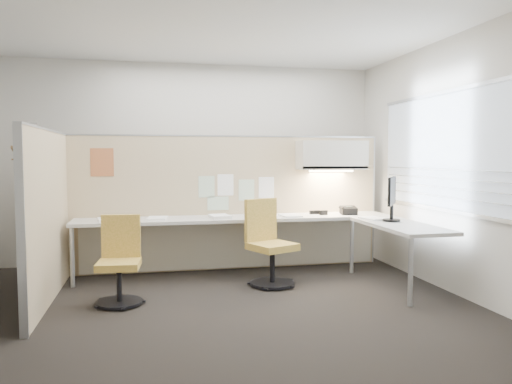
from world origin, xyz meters
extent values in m
cube|color=black|center=(0.00, 0.00, -0.01)|extent=(5.50, 4.50, 0.01)
cube|color=white|center=(0.00, 0.00, 2.80)|extent=(5.50, 4.50, 0.01)
cube|color=beige|center=(0.00, 2.25, 1.40)|extent=(5.50, 0.02, 2.80)
cube|color=beige|center=(0.00, -2.25, 1.40)|extent=(5.50, 0.02, 2.80)
cube|color=beige|center=(2.75, 0.00, 1.40)|extent=(0.02, 4.50, 2.80)
cube|color=#9FABB9|center=(2.73, 0.00, 1.55)|extent=(0.01, 2.80, 1.30)
cube|color=tan|center=(0.55, 1.60, 0.88)|extent=(4.10, 0.06, 1.75)
cube|color=tan|center=(-1.50, 0.50, 0.88)|extent=(0.06, 2.20, 1.75)
cube|color=beige|center=(0.60, 1.27, 0.71)|extent=(4.00, 0.60, 0.04)
cube|color=beige|center=(2.30, 0.23, 0.71)|extent=(0.60, 1.47, 0.04)
cube|color=beige|center=(0.60, 1.54, 0.34)|extent=(3.90, 0.02, 0.64)
cylinder|color=#A5A8AA|center=(-1.35, 1.02, 0.34)|extent=(0.05, 0.05, 0.69)
cylinder|color=#A5A8AA|center=(2.05, -0.45, 0.34)|extent=(0.05, 0.05, 0.69)
cylinder|color=#A5A8AA|center=(2.05, 1.02, 0.34)|extent=(0.05, 0.05, 0.69)
cube|color=beige|center=(1.90, 1.39, 1.51)|extent=(0.90, 0.36, 0.38)
cube|color=#FFEABF|center=(1.90, 1.39, 1.30)|extent=(0.60, 0.06, 0.02)
cube|color=#8CBF8C|center=(0.25, 1.57, 1.10)|extent=(0.21, 0.00, 0.28)
cube|color=white|center=(0.50, 1.57, 1.12)|extent=(0.21, 0.00, 0.28)
cube|color=#8CBF8C|center=(0.78, 1.57, 1.05)|extent=(0.21, 0.00, 0.28)
cube|color=white|center=(1.05, 1.57, 1.08)|extent=(0.21, 0.00, 0.28)
cube|color=#8CBF8C|center=(0.40, 1.57, 0.88)|extent=(0.28, 0.00, 0.18)
cube|color=white|center=(0.90, 1.57, 0.86)|extent=(0.21, 0.00, 0.14)
cube|color=orange|center=(-1.05, 1.57, 1.42)|extent=(0.28, 0.00, 0.35)
cylinder|color=black|center=(-0.79, 0.20, 0.03)|extent=(0.46, 0.46, 0.03)
cylinder|color=black|center=(-0.79, 0.20, 0.21)|extent=(0.05, 0.05, 0.36)
cube|color=#F4BA5A|center=(-0.79, 0.20, 0.41)|extent=(0.44, 0.44, 0.07)
cube|color=#F4BA5A|center=(-0.77, 0.40, 0.67)|extent=(0.40, 0.09, 0.45)
cylinder|color=black|center=(0.90, 0.61, 0.03)|extent=(0.52, 0.52, 0.03)
cylinder|color=black|center=(0.90, 0.61, 0.23)|extent=(0.06, 0.06, 0.40)
cube|color=#F4BA5A|center=(0.90, 0.61, 0.46)|extent=(0.61, 0.61, 0.08)
cube|color=#F4BA5A|center=(0.80, 0.81, 0.75)|extent=(0.42, 0.24, 0.50)
cylinder|color=black|center=(2.30, 0.45, 0.75)|extent=(0.21, 0.21, 0.02)
cylinder|color=black|center=(2.30, 0.45, 0.83)|extent=(0.04, 0.04, 0.18)
cube|color=black|center=(2.30, 0.45, 1.09)|extent=(0.30, 0.42, 0.33)
cube|color=black|center=(2.30, 0.45, 1.09)|extent=(0.26, 0.37, 0.29)
cube|color=black|center=(2.09, 1.23, 0.78)|extent=(0.22, 0.22, 0.12)
cylinder|color=black|center=(2.00, 1.25, 0.81)|extent=(0.06, 0.17, 0.04)
cube|color=black|center=(1.66, 1.36, 0.76)|extent=(0.14, 0.06, 0.05)
cube|color=black|center=(1.75, 1.26, 0.76)|extent=(0.11, 0.07, 0.06)
cube|color=silver|center=(-1.50, -0.22, 1.77)|extent=(0.14, 0.02, 0.02)
cylinder|color=silver|center=(-1.57, -0.22, 1.69)|extent=(0.02, 0.02, 0.14)
cube|color=#AD7F4C|center=(-1.57, -0.22, 1.56)|extent=(0.02, 0.38, 0.12)
cube|color=#AD7F4C|center=(-1.60, -0.19, 1.52)|extent=(0.02, 0.38, 0.12)
cube|color=#9A99A2|center=(-1.58, -0.27, 1.00)|extent=(0.01, 0.07, 0.96)
cube|color=white|center=(-0.96, 1.22, 0.74)|extent=(0.27, 0.33, 0.03)
cube|color=white|center=(-0.39, 1.28, 0.74)|extent=(0.27, 0.33, 0.02)
cube|color=white|center=(0.37, 1.17, 0.75)|extent=(0.27, 0.33, 0.04)
cube|color=white|center=(0.99, 1.28, 0.74)|extent=(0.24, 0.31, 0.02)
cube|color=white|center=(1.27, 1.18, 0.74)|extent=(0.26, 0.32, 0.02)
cube|color=white|center=(2.18, 0.69, 0.74)|extent=(0.31, 0.35, 0.02)
camera|label=1|loc=(-0.48, -4.90, 1.48)|focal=35.00mm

